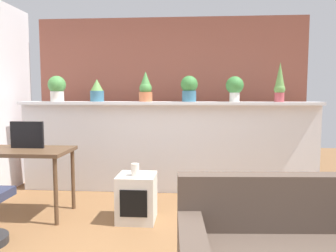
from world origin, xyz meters
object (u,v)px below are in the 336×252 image
at_px(potted_plant_1, 97,91).
at_px(vase_on_shelf, 135,170).
at_px(tv_monitor, 27,135).
at_px(potted_plant_4, 235,87).
at_px(potted_plant_2, 146,88).
at_px(side_cube_shelf, 137,198).
at_px(potted_plant_3, 189,88).
at_px(potted_plant_5, 280,84).
at_px(desk, 20,157).
at_px(potted_plant_0, 57,88).

distance_m(potted_plant_1, vase_on_shelf, 1.56).
bearing_deg(potted_plant_1, tv_monitor, -120.08).
distance_m(potted_plant_4, vase_on_shelf, 1.84).
height_order(potted_plant_2, side_cube_shelf, potted_plant_2).
bearing_deg(potted_plant_3, potted_plant_4, 1.77).
xyz_separation_m(potted_plant_1, tv_monitor, (-0.54, -0.93, -0.50)).
xyz_separation_m(potted_plant_5, desk, (-3.04, -0.99, -0.83)).
height_order(potted_plant_2, potted_plant_4, potted_plant_2).
distance_m(potted_plant_4, tv_monitor, 2.65).
bearing_deg(vase_on_shelf, side_cube_shelf, 75.16).
bearing_deg(potted_plant_1, desk, -120.17).
distance_m(potted_plant_5, desk, 3.30).
bearing_deg(potted_plant_5, potted_plant_2, 178.94).
xyz_separation_m(potted_plant_0, tv_monitor, (0.01, -0.89, -0.54)).
bearing_deg(potted_plant_5, potted_plant_0, -179.68).
xyz_separation_m(potted_plant_5, vase_on_shelf, (-1.74, -1.08, -0.93)).
relative_size(potted_plant_2, potted_plant_3, 1.17).
height_order(potted_plant_0, vase_on_shelf, potted_plant_0).
relative_size(potted_plant_0, potted_plant_2, 0.86).
bearing_deg(potted_plant_2, desk, -141.05).
bearing_deg(vase_on_shelf, potted_plant_0, 139.92).
distance_m(potted_plant_1, potted_plant_2, 0.67).
relative_size(potted_plant_2, potted_plant_5, 0.79).
bearing_deg(desk, potted_plant_4, 22.75).
bearing_deg(tv_monitor, potted_plant_0, 90.48).
height_order(potted_plant_1, potted_plant_3, potted_plant_3).
xyz_separation_m(potted_plant_3, potted_plant_4, (0.61, 0.02, 0.01)).
relative_size(potted_plant_4, potted_plant_5, 0.66).
height_order(potted_plant_0, potted_plant_2, potted_plant_2).
bearing_deg(potted_plant_0, potted_plant_4, 1.47).
xyz_separation_m(potted_plant_1, potted_plant_2, (0.67, 0.01, 0.04)).
distance_m(potted_plant_1, side_cube_shelf, 1.73).
height_order(potted_plant_2, tv_monitor, potted_plant_2).
height_order(potted_plant_5, tv_monitor, potted_plant_5).
bearing_deg(vase_on_shelf, potted_plant_1, 122.90).
bearing_deg(potted_plant_1, potted_plant_4, 0.60).
bearing_deg(potted_plant_2, potted_plant_0, -177.67).
bearing_deg(potted_plant_0, potted_plant_2, 2.33).
height_order(potted_plant_0, desk, potted_plant_0).
height_order(potted_plant_1, desk, potted_plant_1).
height_order(potted_plant_0, potted_plant_1, potted_plant_0).
relative_size(potted_plant_3, vase_on_shelf, 2.71).
relative_size(potted_plant_3, desk, 0.32).
relative_size(potted_plant_4, tv_monitor, 0.91).
distance_m(potted_plant_0, potted_plant_4, 2.42).
xyz_separation_m(potted_plant_2, vase_on_shelf, (0.04, -1.11, -0.87)).
height_order(potted_plant_3, potted_plant_5, potted_plant_5).
xyz_separation_m(potted_plant_0, vase_on_shelf, (1.26, -1.06, -0.88)).
xyz_separation_m(side_cube_shelf, vase_on_shelf, (-0.01, -0.03, 0.31)).
relative_size(potted_plant_4, side_cube_shelf, 0.68).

